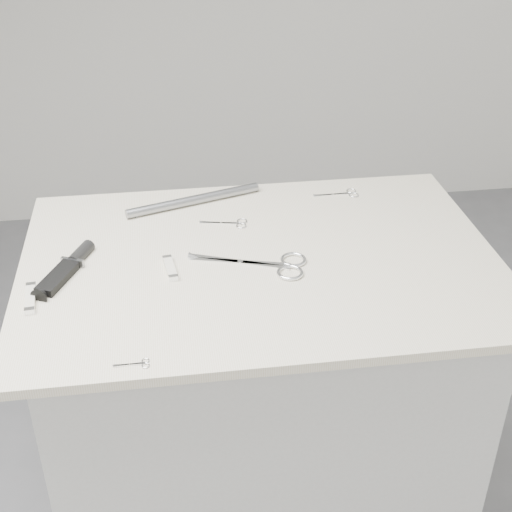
{
  "coord_description": "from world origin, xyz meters",
  "views": [
    {
      "loc": [
        -0.19,
        -1.26,
        1.71
      ],
      "look_at": [
        -0.01,
        0.01,
        0.92
      ],
      "focal_mm": 50.0,
      "sensor_mm": 36.0,
      "label": 1
    }
  ],
  "objects": [
    {
      "name": "large_shears",
      "position": [
        0.02,
        -0.04,
        0.92
      ],
      "size": [
        0.24,
        0.13,
        0.01
      ],
      "rotation": [
        0.0,
        0.0,
        -0.32
      ],
      "color": "white",
      "rests_on": "display_board"
    },
    {
      "name": "embroidery_scissors_b",
      "position": [
        0.24,
        0.27,
        0.92
      ],
      "size": [
        0.11,
        0.05,
        0.0
      ],
      "rotation": [
        0.0,
        0.0,
        0.02
      ],
      "color": "white",
      "rests_on": "display_board"
    },
    {
      "name": "plinth",
      "position": [
        0.0,
        0.0,
        0.45
      ],
      "size": [
        0.9,
        0.6,
        0.9
      ],
      "primitive_type": "cube",
      "color": "beige",
      "rests_on": "ground"
    },
    {
      "name": "sheathed_knife",
      "position": [
        -0.39,
        0.01,
        0.93
      ],
      "size": [
        0.1,
        0.18,
        0.02
      ],
      "rotation": [
        0.0,
        0.0,
        1.15
      ],
      "color": "black",
      "rests_on": "display_board"
    },
    {
      "name": "embroidery_scissors_a",
      "position": [
        -0.04,
        0.15,
        0.92
      ],
      "size": [
        0.11,
        0.05,
        0.0
      ],
      "rotation": [
        0.0,
        0.0,
        -0.2
      ],
      "color": "white",
      "rests_on": "display_board"
    },
    {
      "name": "metal_rail",
      "position": [
        -0.12,
        0.26,
        0.93
      ],
      "size": [
        0.32,
        0.12,
        0.02
      ],
      "primitive_type": "cylinder",
      "rotation": [
        0.0,
        1.57,
        0.31
      ],
      "color": "gray",
      "rests_on": "display_board"
    },
    {
      "name": "tiny_scissors",
      "position": [
        -0.26,
        -0.31,
        0.92
      ],
      "size": [
        0.06,
        0.03,
        0.0
      ],
      "rotation": [
        0.0,
        0.0,
        0.0
      ],
      "color": "white",
      "rests_on": "display_board"
    },
    {
      "name": "display_board",
      "position": [
        0.0,
        0.0,
        0.91
      ],
      "size": [
        1.0,
        0.7,
        0.02
      ],
      "primitive_type": "cube",
      "color": "beige",
      "rests_on": "plinth"
    },
    {
      "name": "pocket_knife_a",
      "position": [
        -0.46,
        -0.09,
        0.93
      ],
      "size": [
        0.03,
        0.1,
        0.01
      ],
      "rotation": [
        0.0,
        0.0,
        1.66
      ],
      "color": "beige",
      "rests_on": "display_board"
    },
    {
      "name": "pocket_knife_b",
      "position": [
        -0.19,
        -0.02,
        0.93
      ],
      "size": [
        0.03,
        0.09,
        0.01
      ],
      "rotation": [
        0.0,
        0.0,
        1.7
      ],
      "color": "beige",
      "rests_on": "display_board"
    }
  ]
}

